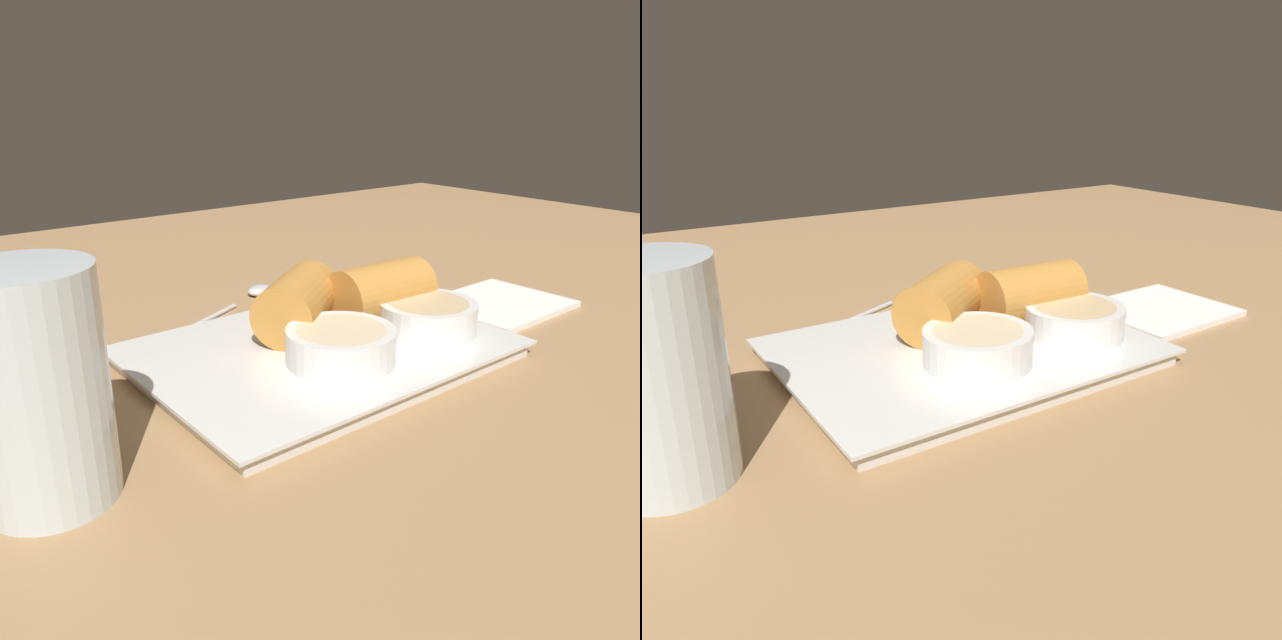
# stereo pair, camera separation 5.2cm
# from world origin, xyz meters

# --- Properties ---
(table_surface) EXTENTS (1.80, 1.40, 0.02)m
(table_surface) POSITION_xyz_m (0.00, 0.00, 0.01)
(table_surface) COLOR #A87F54
(table_surface) RESTS_ON ground
(serving_plate) EXTENTS (0.31, 0.23, 0.01)m
(serving_plate) POSITION_xyz_m (0.03, 0.03, 0.03)
(serving_plate) COLOR silver
(serving_plate) RESTS_ON table_surface
(roll_front_left) EXTENTS (0.11, 0.10, 0.06)m
(roll_front_left) POSITION_xyz_m (0.03, -0.01, 0.06)
(roll_front_left) COLOR #C68438
(roll_front_left) RESTS_ON serving_plate
(roll_front_right) EXTENTS (0.11, 0.06, 0.06)m
(roll_front_right) POSITION_xyz_m (-0.06, 0.02, 0.06)
(roll_front_right) COLOR #C68438
(roll_front_right) RESTS_ON serving_plate
(dipping_bowl_near) EXTENTS (0.09, 0.09, 0.03)m
(dipping_bowl_near) POSITION_xyz_m (0.04, 0.07, 0.05)
(dipping_bowl_near) COLOR white
(dipping_bowl_near) RESTS_ON serving_plate
(dipping_bowl_far) EXTENTS (0.09, 0.09, 0.03)m
(dipping_bowl_far) POSITION_xyz_m (-0.06, 0.06, 0.05)
(dipping_bowl_far) COLOR white
(dipping_bowl_far) RESTS_ON serving_plate
(spoon) EXTENTS (0.18, 0.09, 0.01)m
(spoon) POSITION_xyz_m (-0.01, -0.15, 0.03)
(spoon) COLOR silver
(spoon) RESTS_ON table_surface
(napkin) EXTENTS (0.14, 0.12, 0.01)m
(napkin) POSITION_xyz_m (-0.21, 0.04, 0.02)
(napkin) COLOR white
(napkin) RESTS_ON table_surface
(drinking_glass) EXTENTS (0.08, 0.08, 0.14)m
(drinking_glass) POSITION_xyz_m (0.28, 0.08, 0.09)
(drinking_glass) COLOR silver
(drinking_glass) RESTS_ON table_surface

